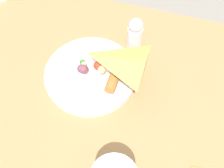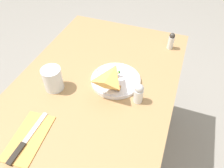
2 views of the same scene
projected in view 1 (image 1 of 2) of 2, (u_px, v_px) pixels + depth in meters
The scene contains 3 objects.
dining_table at pixel (98, 129), 0.73m from camera, with size 1.04×0.69×0.70m.
plate_pizza at pixel (91, 73), 0.66m from camera, with size 0.22×0.22×0.05m.
salt_shaker at pixel (135, 33), 0.69m from camera, with size 0.04×0.04×0.09m.
Camera 1 is at (-0.11, 0.26, 1.27)m, focal length 45.00 mm.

